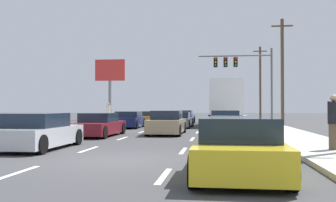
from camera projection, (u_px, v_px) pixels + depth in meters
name	position (u px, v px, depth m)	size (l,w,h in m)	color
ground_plane	(186.00, 124.00, 35.89)	(140.00, 140.00, 0.00)	#3D3D3F
sidewalk_right	(265.00, 126.00, 30.11)	(2.71, 80.00, 0.14)	#B2AFA8
sidewalk_left	(100.00, 125.00, 31.75)	(2.71, 80.00, 0.14)	#B2AFA8
lane_markings	(183.00, 125.00, 33.56)	(3.54, 62.00, 0.01)	silver
car_orange	(152.00, 118.00, 36.82)	(1.92, 4.05, 1.14)	orange
car_navy	(129.00, 120.00, 28.67)	(1.98, 4.09, 1.21)	#141E4C
car_maroon	(99.00, 126.00, 20.44)	(1.92, 4.69, 1.21)	maroon
car_silver	(39.00, 132.00, 14.13)	(1.93, 4.33, 1.30)	#B7BABF
car_blue	(183.00, 118.00, 35.92)	(2.01, 4.19, 1.23)	#1E389E
car_gray	(179.00, 120.00, 29.07)	(1.96, 4.42, 1.17)	slate
car_tan	(167.00, 123.00, 21.73)	(1.89, 4.32, 1.33)	tan
box_truck	(225.00, 100.00, 32.54)	(2.67, 9.24, 3.63)	white
car_white	(225.00, 122.00, 23.26)	(1.99, 4.37, 1.33)	white
car_red	(231.00, 131.00, 15.91)	(1.97, 4.54, 1.16)	red
car_yellow	(238.00, 149.00, 8.65)	(2.00, 4.33, 1.28)	yellow
traffic_signal_mast	(239.00, 67.00, 39.50)	(7.44, 0.69, 7.49)	#595B56
utility_pole_mid	(282.00, 70.00, 33.33)	(1.80, 0.28, 9.11)	brown
utility_pole_far	(260.00, 82.00, 51.36)	(1.80, 0.28, 9.55)	brown
roadside_billboard	(110.00, 78.00, 45.96)	(3.59, 0.36, 7.18)	slate
pedestrian_near_corner	(108.00, 113.00, 34.64)	(0.38, 0.38, 1.80)	#1E233F
pedestrian_mid_block	(334.00, 122.00, 12.63)	(0.38, 0.38, 1.79)	brown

